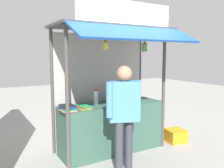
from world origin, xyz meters
TOP-DOWN VIEW (x-y plane):
  - ground_plane at (0.00, 0.00)m, footprint 20.00×20.00m
  - stall_counter at (0.00, 0.00)m, footprint 1.86×0.59m
  - stall_structure at (0.00, 0.09)m, footprint 2.06×1.46m
  - water_bottle_front_right at (0.11, 0.20)m, footprint 0.07×0.07m
  - water_bottle_right at (-0.27, 0.09)m, footprint 0.08×0.08m
  - water_bottle_center at (0.35, 0.01)m, footprint 0.08×0.08m
  - magazine_stack_mid_right at (-0.87, -0.13)m, footprint 0.24×0.30m
  - magazine_stack_far_right at (-0.57, -0.10)m, footprint 0.19×0.25m
  - banana_bunch_inner_right at (0.39, -0.40)m, footprint 0.11×0.11m
  - banana_bunch_leftmost at (-0.35, -0.40)m, footprint 0.09×0.10m
  - vendor_person at (-0.20, -0.69)m, footprint 0.59×0.35m
  - plastic_crate at (1.31, -0.26)m, footprint 0.41×0.41m

SIDE VIEW (x-z plane):
  - ground_plane at x=0.00m, z-range 0.00..0.00m
  - plastic_crate at x=1.31m, z-range 0.00..0.25m
  - stall_counter at x=0.00m, z-range 0.00..0.86m
  - magazine_stack_far_right at x=-0.57m, z-range 0.86..0.90m
  - magazine_stack_mid_right at x=-0.87m, z-range 0.86..0.95m
  - vendor_person at x=-0.20m, z-range 0.16..1.72m
  - water_bottle_front_right at x=0.11m, z-range 0.85..1.12m
  - water_bottle_right at x=-0.27m, z-range 0.85..1.12m
  - water_bottle_center at x=0.35m, z-range 0.85..1.13m
  - stall_structure at x=0.00m, z-range 0.25..2.79m
  - banana_bunch_inner_right at x=0.39m, z-range 1.70..1.99m
  - banana_bunch_leftmost at x=-0.35m, z-range 1.73..1.99m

